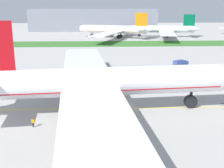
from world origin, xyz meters
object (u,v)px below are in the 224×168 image
object	(u,v)px
service_truck_baggage_loader	(73,66)
service_truck_fuel_bowser	(181,63)
airliner_foreground	(97,82)
parked_airliner_far_centre	(116,30)
parked_airliner_far_right	(164,29)
ground_crew_wingwalker_port	(33,122)

from	to	relation	value
service_truck_baggage_loader	service_truck_fuel_bowser	size ratio (longest dim) A/B	0.95
airliner_foreground	parked_airliner_far_centre	world-z (taller)	airliner_foreground
service_truck_fuel_bowser	parked_airliner_far_right	distance (m)	100.85
airliner_foreground	parked_airliner_far_right	xyz separation A→B (m)	(44.27, 142.24, -1.17)
parked_airliner_far_right	parked_airliner_far_centre	bearing A→B (deg)	-169.09
airliner_foreground	parked_airliner_far_right	bearing A→B (deg)	72.71
service_truck_fuel_bowser	parked_airliner_far_right	xyz separation A→B (m)	(15.34, 99.61, 3.72)
airliner_foreground	parked_airliner_far_centre	distance (m)	136.27
parked_airliner_far_right	ground_crew_wingwalker_port	bearing A→B (deg)	-110.52
ground_crew_wingwalker_port	parked_airliner_far_centre	world-z (taller)	parked_airliner_far_centre
parked_airliner_far_centre	service_truck_baggage_loader	bearing A→B (deg)	-101.39
airliner_foreground	ground_crew_wingwalker_port	bearing A→B (deg)	-148.41
ground_crew_wingwalker_port	parked_airliner_far_right	size ratio (longest dim) A/B	0.02
airliner_foreground	ground_crew_wingwalker_port	size ratio (longest dim) A/B	56.36
service_truck_baggage_loader	parked_airliner_far_centre	world-z (taller)	parked_airliner_far_centre
service_truck_fuel_bowser	parked_airliner_far_centre	bearing A→B (deg)	100.89
service_truck_baggage_loader	parked_airliner_far_right	distance (m)	115.69
parked_airliner_far_right	service_truck_baggage_loader	bearing A→B (deg)	-117.12
airliner_foreground	service_truck_fuel_bowser	world-z (taller)	airliner_foreground
ground_crew_wingwalker_port	parked_airliner_far_right	xyz separation A→B (m)	(55.93, 149.41, 4.13)
ground_crew_wingwalker_port	service_truck_baggage_loader	size ratio (longest dim) A/B	0.31
service_truck_fuel_bowser	parked_airliner_far_right	size ratio (longest dim) A/B	0.07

